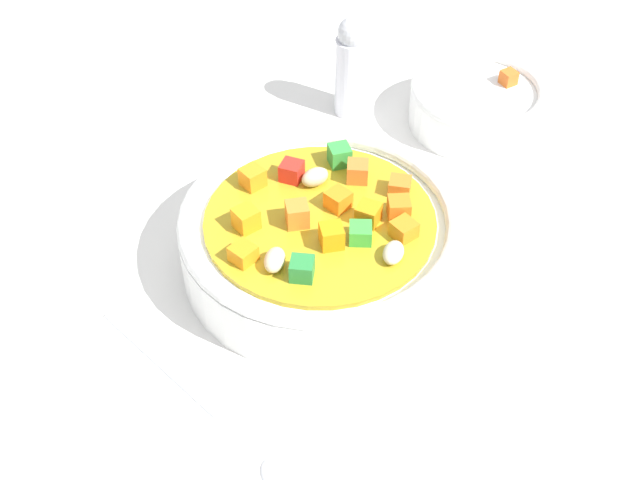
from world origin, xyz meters
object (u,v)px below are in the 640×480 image
Objects in this scene: soup_bowl_main at (320,237)px; pepper_shaker at (352,66)px; spoon at (240,433)px; side_bowl_small at (477,104)px.

pepper_shaker is (8.04, 17.20, 1.76)cm from soup_bowl_main.
side_bowl_small is at bearing 104.67° from spoon.
soup_bowl_main is 21.52cm from side_bowl_small.
spoon is at bearing -125.17° from soup_bowl_main.
spoon is 1.96× the size of pepper_shaker.
side_bowl_small is at bearing -26.83° from pepper_shaker.
side_bowl_small is 10.98cm from pepper_shaker.
side_bowl_small is (17.59, 12.37, -0.69)cm from soup_bowl_main.
soup_bowl_main is at bearing 116.30° from spoon.
soup_bowl_main is 1.70× the size of side_bowl_small.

